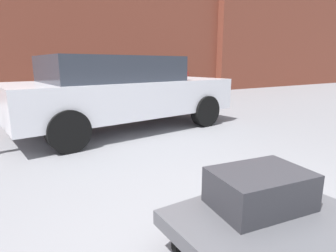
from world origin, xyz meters
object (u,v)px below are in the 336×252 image
object	(u,v)px
parked_car	(122,91)
bollard_corner	(220,88)
bicycle_leaning	(178,85)
bollard_kerb_far	(194,89)
bollard_kerb_near	(131,93)
suitcase_charcoal_rear_left	(260,189)
bollard_kerb_mid	(164,91)
luggage_cart	(267,225)

from	to	relation	value
parked_car	bollard_corner	distance (m)	6.82
bicycle_leaning	bollard_corner	bearing A→B (deg)	-45.11
bollard_kerb_far	parked_car	bearing A→B (deg)	-141.99
bollard_kerb_near	suitcase_charcoal_rear_left	bearing A→B (deg)	-108.10
bicycle_leaning	bollard_kerb_mid	world-z (taller)	bicycle_leaning
bollard_kerb_far	luggage_cart	bearing A→B (deg)	-124.50
bollard_kerb_mid	parked_car	bearing A→B (deg)	-131.38
bollard_kerb_far	bicycle_leaning	bearing A→B (deg)	85.93
parked_car	bollard_kerb_far	distance (m)	5.73
parked_car	bollard_corner	bearing A→B (deg)	31.09
suitcase_charcoal_rear_left	bollard_corner	size ratio (longest dim) A/B	1.03
luggage_cart	bollard_kerb_far	distance (m)	9.19
bollard_kerb_near	bollard_kerb_far	bearing A→B (deg)	0.00
suitcase_charcoal_rear_left	bollard_corner	xyz separation A→B (m)	(6.49, 7.46, -0.16)
suitcase_charcoal_rear_left	bicycle_leaning	bearing A→B (deg)	67.69
bollard_kerb_near	bollard_kerb_mid	xyz separation A→B (m)	(1.32, 0.00, 0.00)
bollard_corner	parked_car	bearing A→B (deg)	-148.91
bollard_kerb_mid	bollard_corner	bearing A→B (deg)	0.00
luggage_cart	bicycle_leaning	xyz separation A→B (m)	(5.29, 8.82, 0.10)
suitcase_charcoal_rear_left	parked_car	size ratio (longest dim) A/B	0.14
parked_car	bollard_corner	size ratio (longest dim) A/B	7.25
bicycle_leaning	bollard_corner	size ratio (longest dim) A/B	2.83
bollard_kerb_near	bollard_corner	distance (m)	4.05
bollard_kerb_mid	bollard_kerb_far	xyz separation A→B (m)	(1.40, 0.00, 0.00)
suitcase_charcoal_rear_left	bollard_kerb_mid	bearing A→B (deg)	72.02
luggage_cart	bollard_kerb_near	distance (m)	7.97
parked_car	bollard_kerb_mid	bearing A→B (deg)	48.62
luggage_cart	bollard_kerb_far	bearing A→B (deg)	55.50
luggage_cart	bollard_kerb_mid	size ratio (longest dim) A/B	1.91
bicycle_leaning	bollard_kerb_near	world-z (taller)	bicycle_leaning
luggage_cart	bollard_kerb_far	xyz separation A→B (m)	(5.20, 7.57, 0.04)
bollard_kerb_near	bicycle_leaning	bearing A→B (deg)	23.95
bollard_kerb_near	bollard_corner	bearing A→B (deg)	0.00
bollard_corner	suitcase_charcoal_rear_left	bearing A→B (deg)	-131.04
luggage_cart	bollard_corner	bearing A→B (deg)	49.20
suitcase_charcoal_rear_left	bicycle_leaning	size ratio (longest dim) A/B	0.36
bicycle_leaning	bollard_kerb_near	xyz separation A→B (m)	(-2.81, -1.25, -0.06)
bollard_kerb_near	bollard_kerb_far	size ratio (longest dim) A/B	1.00
suitcase_charcoal_rear_left	bollard_kerb_mid	distance (m)	8.35
bollard_kerb_mid	bicycle_leaning	bearing A→B (deg)	39.99
bollard_kerb_far	bollard_corner	world-z (taller)	same
suitcase_charcoal_rear_left	parked_car	distance (m)	4.01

